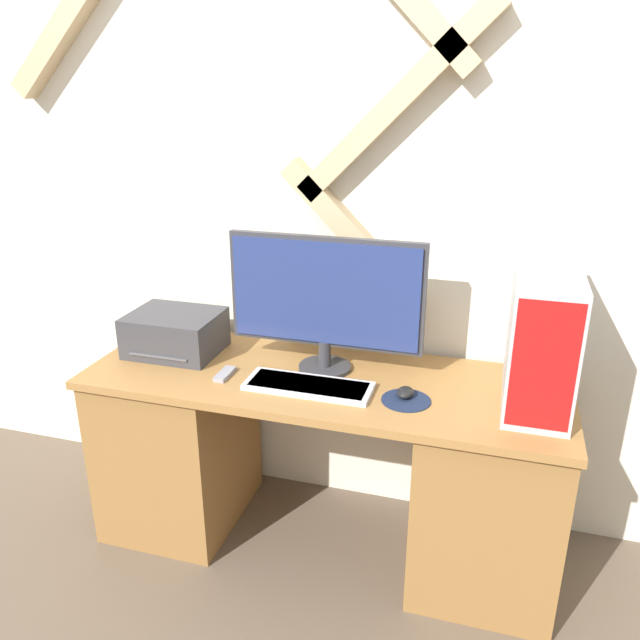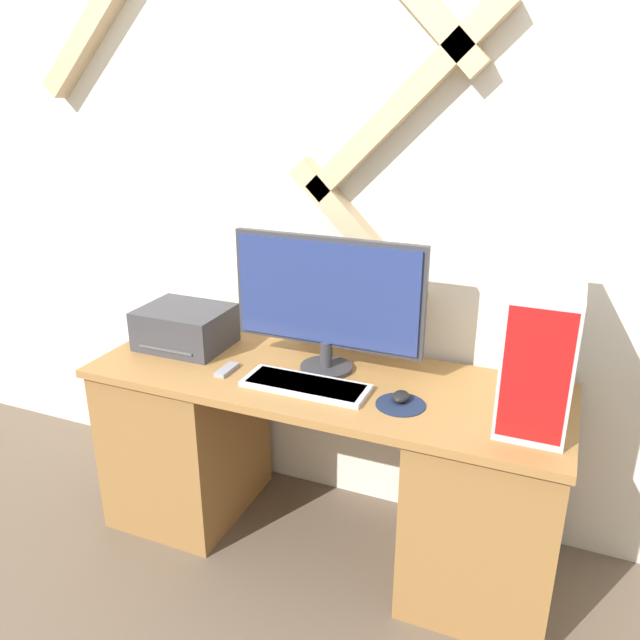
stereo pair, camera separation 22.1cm
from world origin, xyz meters
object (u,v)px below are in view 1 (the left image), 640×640
at_px(mouse, 405,392).
at_px(computer_tower, 541,341).
at_px(remote_control, 225,374).
at_px(printer, 175,333).
at_px(monitor, 325,297).
at_px(keyboard, 309,386).

relative_size(mouse, computer_tower, 0.17).
xyz_separation_m(computer_tower, remote_control, (-1.08, -0.11, -0.22)).
bearing_deg(mouse, remote_control, -178.11).
distance_m(printer, remote_control, 0.33).
relative_size(monitor, remote_control, 6.17).
relative_size(keyboard, remote_control, 3.85).
distance_m(keyboard, remote_control, 0.32).
bearing_deg(mouse, computer_tower, 11.51).
bearing_deg(monitor, printer, -178.95).
xyz_separation_m(monitor, printer, (-0.62, -0.01, -0.20)).
xyz_separation_m(keyboard, mouse, (0.34, 0.03, 0.01)).
relative_size(computer_tower, printer, 1.31).
bearing_deg(printer, monitor, 1.05).
height_order(mouse, printer, printer).
bearing_deg(keyboard, mouse, 4.78).
relative_size(monitor, printer, 2.07).
height_order(monitor, keyboard, monitor).
relative_size(computer_tower, remote_control, 3.90).
bearing_deg(printer, keyboard, -14.72).
xyz_separation_m(monitor, computer_tower, (0.75, -0.06, -0.06)).
bearing_deg(remote_control, mouse, 1.89).
bearing_deg(keyboard, remote_control, 178.87).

